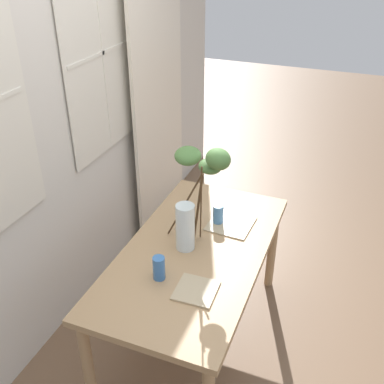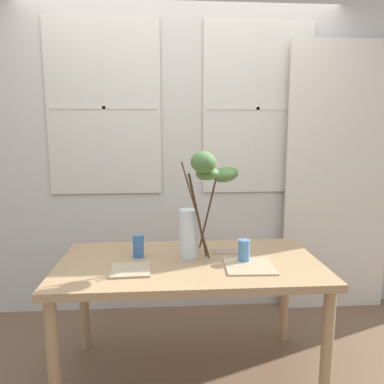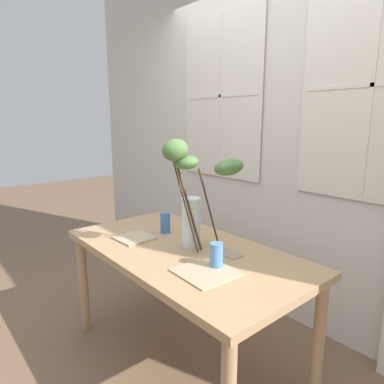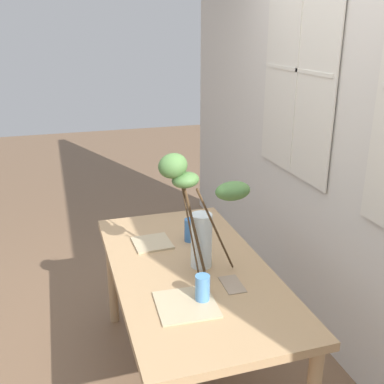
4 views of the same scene
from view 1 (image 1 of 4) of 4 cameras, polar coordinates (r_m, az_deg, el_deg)
The scene contains 10 objects.
ground at distance 3.27m, azimuth 0.30°, elevation -17.62°, with size 14.00×14.00×0.00m, color brown.
back_wall_with_windows at distance 2.85m, azimuth -18.39°, elevation 9.30°, with size 5.29×0.14×2.94m.
curtain_sheer_side at distance 3.93m, azimuth -4.15°, elevation 10.81°, with size 0.89×0.03×2.23m, color silver.
dining_table at distance 2.81m, azimuth 0.34°, elevation -8.60°, with size 1.54×0.81×0.75m.
vase_with_branches at distance 2.63m, azimuth 0.43°, elevation -0.02°, with size 0.39×0.45×0.67m.
drinking_glass_blue_left at distance 2.52m, azimuth -4.15°, elevation -9.44°, with size 0.07×0.07×0.14m, color #386BAD.
drinking_glass_blue_right at distance 2.95m, azimuth 3.28°, elevation -2.81°, with size 0.07×0.07×0.13m, color #4C84BC.
plate_square_left at distance 2.48m, azimuth 0.50°, elevation -12.18°, with size 0.22×0.22×0.01m, color tan.
plate_square_right at distance 2.98m, azimuth 4.84°, elevation -3.99°, with size 0.27×0.27×0.01m, color tan.
napkin_folded at distance 2.97m, azimuth -0.71°, elevation -4.01°, with size 0.17×0.09×0.00m, color gray.
Camera 1 is at (-2.03, -0.78, 2.44)m, focal length 42.72 mm.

